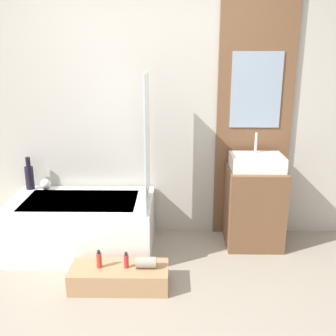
{
  "coord_description": "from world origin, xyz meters",
  "views": [
    {
      "loc": [
        0.25,
        -2.24,
        1.82
      ],
      "look_at": [
        0.21,
        0.68,
        0.94
      ],
      "focal_mm": 42.0,
      "sensor_mm": 36.0,
      "label": 1
    }
  ],
  "objects": [
    {
      "name": "vase_tall_dark",
      "position": [
        -1.18,
        1.44,
        0.63
      ],
      "size": [
        0.08,
        0.08,
        0.33
      ],
      "color": "black",
      "rests_on": "bathtub"
    },
    {
      "name": "vanity_cabinet",
      "position": [
        1.02,
        1.27,
        0.38
      ],
      "size": [
        0.52,
        0.47,
        0.76
      ],
      "primitive_type": "cube",
      "color": "brown",
      "rests_on": "ground_plane"
    },
    {
      "name": "glass_shower_screen",
      "position": [
        0.02,
        1.04,
        1.07
      ],
      "size": [
        0.01,
        0.58,
        1.15
      ],
      "primitive_type": "cube",
      "color": "silver",
      "rests_on": "bathtub"
    },
    {
      "name": "wall_wood_accent",
      "position": [
        1.02,
        1.53,
        1.31
      ],
      "size": [
        0.72,
        0.04,
        2.6
      ],
      "color": "brown",
      "rests_on": "ground_plane"
    },
    {
      "name": "wall_tiled_back",
      "position": [
        0.0,
        1.58,
        1.3
      ],
      "size": [
        4.2,
        0.06,
        2.6
      ],
      "primitive_type": "cube",
      "color": "#B7B2A8",
      "rests_on": "ground_plane"
    },
    {
      "name": "bathtub",
      "position": [
        -0.61,
        1.13,
        0.25
      ],
      "size": [
        1.32,
        0.8,
        0.49
      ],
      "color": "white",
      "rests_on": "ground_plane"
    },
    {
      "name": "bottle_soap_primary",
      "position": [
        -0.33,
        0.5,
        0.24
      ],
      "size": [
        0.04,
        0.04,
        0.15
      ],
      "color": "red",
      "rests_on": "wooden_step_bench"
    },
    {
      "name": "wooden_step_bench",
      "position": [
        -0.18,
        0.5,
        0.09
      ],
      "size": [
        0.78,
        0.31,
        0.17
      ],
      "primitive_type": "cube",
      "color": "#A87F56",
      "rests_on": "ground_plane"
    },
    {
      "name": "vase_round_light",
      "position": [
        -1.02,
        1.43,
        0.55
      ],
      "size": [
        0.11,
        0.11,
        0.11
      ],
      "primitive_type": "sphere",
      "color": "white",
      "rests_on": "bathtub"
    },
    {
      "name": "sink",
      "position": [
        1.02,
        1.27,
        0.83
      ],
      "size": [
        0.48,
        0.34,
        0.33
      ],
      "color": "white",
      "rests_on": "vanity_cabinet"
    },
    {
      "name": "bottle_soap_secondary",
      "position": [
        -0.12,
        0.5,
        0.23
      ],
      "size": [
        0.04,
        0.04,
        0.13
      ],
      "color": "red",
      "rests_on": "wooden_step_bench"
    },
    {
      "name": "towel_roll",
      "position": [
        0.03,
        0.5,
        0.22
      ],
      "size": [
        0.16,
        0.09,
        0.09
      ],
      "primitive_type": "cylinder",
      "rotation": [
        0.0,
        1.57,
        0.0
      ],
      "color": "gray",
      "rests_on": "wooden_step_bench"
    },
    {
      "name": "ground_plane",
      "position": [
        0.0,
        0.0,
        0.0
      ],
      "size": [
        12.0,
        12.0,
        0.0
      ],
      "primitive_type": "plane",
      "color": "gray"
    }
  ]
}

